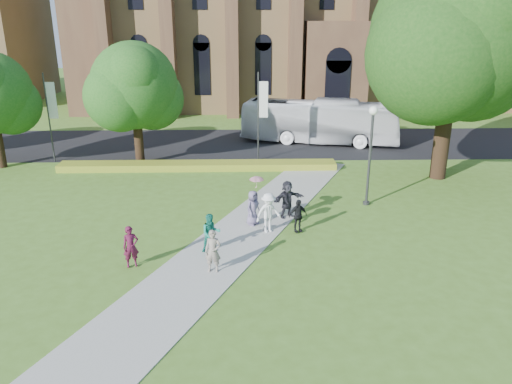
{
  "coord_description": "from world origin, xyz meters",
  "views": [
    {
      "loc": [
        0.97,
        -18.17,
        9.53
      ],
      "look_at": [
        1.56,
        4.11,
        1.6
      ],
      "focal_mm": 35.0,
      "sensor_mm": 36.0,
      "label": 1
    }
  ],
  "objects_px": {
    "large_tree": "(455,37)",
    "pedestrian_0": "(131,247)",
    "streetlamp": "(371,144)",
    "tour_coach": "(320,121)"
  },
  "relations": [
    {
      "from": "large_tree",
      "to": "pedestrian_0",
      "type": "height_order",
      "value": "large_tree"
    },
    {
      "from": "streetlamp",
      "to": "large_tree",
      "type": "xyz_separation_m",
      "value": [
        5.5,
        4.5,
        5.07
      ]
    },
    {
      "from": "pedestrian_0",
      "to": "tour_coach",
      "type": "bearing_deg",
      "value": 42.18
    },
    {
      "from": "large_tree",
      "to": "streetlamp",
      "type": "bearing_deg",
      "value": -140.71
    },
    {
      "from": "streetlamp",
      "to": "tour_coach",
      "type": "xyz_separation_m",
      "value": [
        -0.54,
        13.6,
        -1.58
      ]
    },
    {
      "from": "streetlamp",
      "to": "tour_coach",
      "type": "height_order",
      "value": "streetlamp"
    },
    {
      "from": "large_tree",
      "to": "pedestrian_0",
      "type": "relative_size",
      "value": 7.73
    },
    {
      "from": "tour_coach",
      "to": "pedestrian_0",
      "type": "height_order",
      "value": "tour_coach"
    },
    {
      "from": "large_tree",
      "to": "tour_coach",
      "type": "relative_size",
      "value": 1.08
    },
    {
      "from": "tour_coach",
      "to": "pedestrian_0",
      "type": "bearing_deg",
      "value": 167.14
    }
  ]
}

